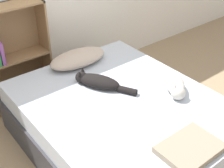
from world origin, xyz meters
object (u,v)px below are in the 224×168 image
object	(u,v)px
cat_light	(175,85)
cat_dark	(98,81)
bed	(122,125)
bookshelf	(9,56)
pillow	(78,58)

from	to	relation	value
cat_light	cat_dark	xyz separation A→B (m)	(-0.50, 0.50, -0.02)
bed	cat_dark	xyz separation A→B (m)	(-0.03, 0.32, 0.33)
cat_light	bookshelf	world-z (taller)	bookshelf
cat_light	bookshelf	xyz separation A→B (m)	(-0.94, 1.49, -0.02)
cat_light	bookshelf	size ratio (longest dim) A/B	0.39
bookshelf	cat_dark	bearing A→B (deg)	-65.88
pillow	bookshelf	bearing A→B (deg)	135.73
bed	pillow	xyz separation A→B (m)	(0.06, 0.79, 0.34)
bed	bookshelf	world-z (taller)	bookshelf
pillow	bookshelf	xyz separation A→B (m)	(-0.54, 0.52, -0.02)
pillow	bookshelf	distance (m)	0.75
cat_dark	bookshelf	bearing A→B (deg)	-4.55
bed	cat_light	xyz separation A→B (m)	(0.46, -0.18, 0.35)
bed	cat_dark	world-z (taller)	cat_dark
bed	pillow	world-z (taller)	pillow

